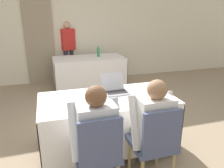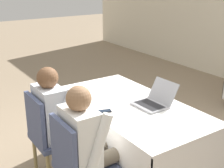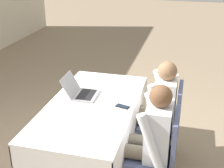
% 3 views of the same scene
% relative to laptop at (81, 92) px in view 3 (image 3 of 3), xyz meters
% --- Properties ---
extents(ground_plane, '(24.00, 24.00, 0.00)m').
position_rel_laptop_xyz_m(ground_plane, '(-0.16, -0.17, -0.80)').
color(ground_plane, gray).
extents(conference_table_near, '(1.71, 0.89, 0.76)m').
position_rel_laptop_xyz_m(conference_table_near, '(-0.16, -0.17, -0.22)').
color(conference_table_near, white).
rests_on(conference_table_near, ground_plane).
extents(laptop, '(0.33, 0.37, 0.23)m').
position_rel_laptop_xyz_m(laptop, '(0.00, 0.00, 0.00)').
color(laptop, '#99999E').
rests_on(laptop, conference_table_near).
extents(cell_phone, '(0.10, 0.15, 0.01)m').
position_rel_laptop_xyz_m(cell_phone, '(-0.14, -0.49, -0.04)').
color(cell_phone, black).
rests_on(cell_phone, conference_table_near).
extents(paper_beside_laptop, '(0.27, 0.33, 0.00)m').
position_rel_laptop_xyz_m(paper_beside_laptop, '(0.17, -0.11, -0.04)').
color(paper_beside_laptop, white).
rests_on(paper_beside_laptop, conference_table_near).
extents(paper_centre_table, '(0.24, 0.31, 0.00)m').
position_rel_laptop_xyz_m(paper_centre_table, '(-0.56, -0.13, -0.04)').
color(paper_centre_table, white).
rests_on(paper_centre_table, conference_table_near).
extents(chair_near_left, '(0.44, 0.44, 0.92)m').
position_rel_laptop_xyz_m(chair_near_left, '(-0.46, -0.92, -0.29)').
color(chair_near_left, tan).
rests_on(chair_near_left, ground_plane).
extents(chair_near_right, '(0.44, 0.44, 0.92)m').
position_rel_laptop_xyz_m(chair_near_right, '(0.14, -0.92, -0.29)').
color(chair_near_right, tan).
rests_on(chair_near_right, ground_plane).
extents(person_checkered_shirt, '(0.50, 0.52, 1.18)m').
position_rel_laptop_xyz_m(person_checkered_shirt, '(-0.46, -0.81, -0.13)').
color(person_checkered_shirt, '#665B4C').
rests_on(person_checkered_shirt, ground_plane).
extents(person_white_shirt, '(0.50, 0.52, 1.18)m').
position_rel_laptop_xyz_m(person_white_shirt, '(0.14, -0.81, -0.13)').
color(person_white_shirt, '#665B4C').
rests_on(person_white_shirt, ground_plane).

